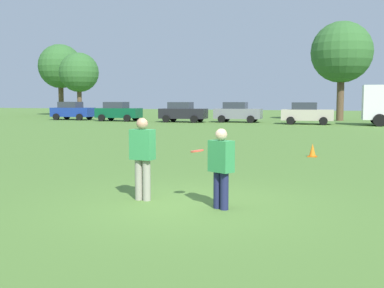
# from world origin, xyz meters

# --- Properties ---
(ground_plane) EXTENTS (164.33, 164.33, 0.00)m
(ground_plane) POSITION_xyz_m (0.00, 0.00, 0.00)
(ground_plane) COLOR #517A33
(player_thrower) EXTENTS (0.49, 0.31, 1.70)m
(player_thrower) POSITION_xyz_m (-1.02, 0.05, 0.96)
(player_thrower) COLOR gray
(player_thrower) RESTS_ON ground
(player_defender) EXTENTS (0.53, 0.44, 1.54)m
(player_defender) POSITION_xyz_m (0.73, -0.13, 0.86)
(player_defender) COLOR #1E234C
(player_defender) RESTS_ON ground
(frisbee) EXTENTS (0.27, 0.27, 0.07)m
(frisbee) POSITION_xyz_m (0.10, 0.29, 1.05)
(frisbee) COLOR #E54C33
(traffic_cone) EXTENTS (0.32, 0.32, 0.48)m
(traffic_cone) POSITION_xyz_m (1.37, 8.94, 0.23)
(traffic_cone) COLOR #D8590C
(traffic_cone) RESTS_ON ground
(parked_car_near_left) EXTENTS (4.33, 2.46, 1.82)m
(parked_car_near_left) POSITION_xyz_m (-25.01, 32.06, 0.92)
(parked_car_near_left) COLOR navy
(parked_car_near_left) RESTS_ON ground
(parked_car_mid_left) EXTENTS (4.33, 2.46, 1.82)m
(parked_car_mid_left) POSITION_xyz_m (-19.37, 31.37, 0.92)
(parked_car_mid_left) COLOR #0C4C2D
(parked_car_mid_left) RESTS_ON ground
(parked_car_center) EXTENTS (4.33, 2.46, 1.82)m
(parked_car_center) POSITION_xyz_m (-12.80, 31.52, 0.92)
(parked_car_center) COLOR black
(parked_car_center) RESTS_ON ground
(parked_car_mid_right) EXTENTS (4.33, 2.46, 1.82)m
(parked_car_mid_right) POSITION_xyz_m (-8.08, 33.07, 0.92)
(parked_car_mid_right) COLOR slate
(parked_car_mid_right) RESTS_ON ground
(parked_car_near_right) EXTENTS (4.33, 2.46, 1.82)m
(parked_car_near_right) POSITION_xyz_m (-1.78, 31.81, 0.92)
(parked_car_near_right) COLOR #B7AD99
(parked_car_near_right) RESTS_ON ground
(tree_west_oak) EXTENTS (5.57, 5.57, 9.05)m
(tree_west_oak) POSITION_xyz_m (-34.18, 42.84, 6.23)
(tree_west_oak) COLOR brown
(tree_west_oak) RESTS_ON ground
(tree_west_maple) EXTENTS (4.68, 4.68, 7.61)m
(tree_west_maple) POSITION_xyz_m (-29.61, 40.17, 5.23)
(tree_west_maple) COLOR brown
(tree_west_maple) RESTS_ON ground
(tree_center_elm) EXTENTS (5.84, 5.84, 9.50)m
(tree_center_elm) POSITION_xyz_m (0.35, 39.67, 6.53)
(tree_center_elm) COLOR brown
(tree_center_elm) RESTS_ON ground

